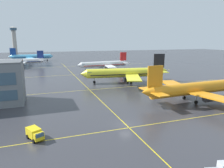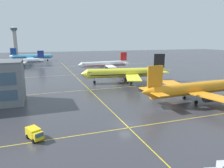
{
  "view_description": "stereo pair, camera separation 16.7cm",
  "coord_description": "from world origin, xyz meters",
  "views": [
    {
      "loc": [
        -17.44,
        -40.15,
        18.62
      ],
      "look_at": [
        5.05,
        23.3,
        4.19
      ],
      "focal_mm": 33.3,
      "sensor_mm": 36.0,
      "label": 1
    },
    {
      "loc": [
        -17.28,
        -40.21,
        18.62
      ],
      "look_at": [
        5.05,
        23.3,
        4.19
      ],
      "focal_mm": 33.3,
      "sensor_mm": 36.0,
      "label": 2
    }
  ],
  "objects": [
    {
      "name": "airliner_second_row",
      "position": [
        18.83,
        43.25,
        4.23
      ],
      "size": [
        39.85,
        34.03,
        12.4
      ],
      "color": "yellow",
      "rests_on": "ground"
    },
    {
      "name": "control_tower",
      "position": [
        -45.17,
        261.68,
        20.6
      ],
      "size": [
        8.82,
        8.82,
        35.26
      ],
      "color": "#ADA89E",
      "rests_on": "ground"
    },
    {
      "name": "taxiway_markings",
      "position": [
        0.0,
        52.86,
        0.0
      ],
      "size": [
        122.73,
        160.94,
        0.01
      ],
      "color": "yellow",
      "rests_on": "ground"
    },
    {
      "name": "airliner_far_left_stand",
      "position": [
        -29.18,
        119.28,
        3.7
      ],
      "size": [
        34.8,
        30.11,
        10.85
      ],
      "color": "white",
      "rests_on": "ground"
    },
    {
      "name": "ground_plane",
      "position": [
        0.0,
        0.0,
        0.0
      ],
      "size": [
        600.0,
        600.0,
        0.0
      ],
      "primitive_type": "plane",
      "color": "#333338"
    },
    {
      "name": "airliner_front_gate",
      "position": [
        26.94,
        9.49,
        3.98
      ],
      "size": [
        37.45,
        32.34,
        11.66
      ],
      "color": "orange",
      "rests_on": "ground"
    },
    {
      "name": "airliner_far_right_stand",
      "position": [
        -23.24,
        155.95,
        3.96
      ],
      "size": [
        37.26,
        32.22,
        11.61
      ],
      "color": "#5BB7E5",
      "rests_on": "ground"
    },
    {
      "name": "airliner_third_row",
      "position": [
        21.15,
        82.67,
        3.66
      ],
      "size": [
        34.46,
        29.6,
        10.71
      ],
      "color": "white",
      "rests_on": "ground"
    },
    {
      "name": "service_truck_red_van",
      "position": [
        -19.04,
        -0.8,
        1.18
      ],
      "size": [
        3.49,
        4.5,
        2.1
      ],
      "color": "yellow",
      "rests_on": "ground"
    }
  ]
}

